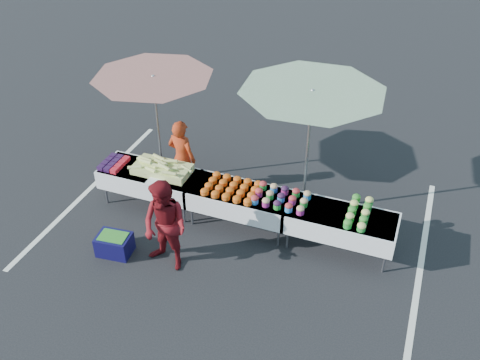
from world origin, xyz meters
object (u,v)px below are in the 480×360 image
(table_center, at_px, (240,199))
(customer, at_px, (165,226))
(table_left, at_px, (150,178))
(table_right, at_px, (341,222))
(umbrella_right, at_px, (312,102))
(umbrella_left, at_px, (154,86))
(vendor, at_px, (182,158))
(storage_bin, at_px, (114,244))

(table_center, height_order, customer, customer)
(table_left, relative_size, table_center, 1.00)
(table_center, bearing_deg, table_right, 0.00)
(table_center, relative_size, umbrella_right, 0.59)
(customer, height_order, umbrella_left, umbrella_left)
(vendor, xyz_separation_m, customer, (0.64, -1.93, 0.03))
(table_left, distance_m, table_center, 1.80)
(storage_bin, bearing_deg, umbrella_left, 90.47)
(table_left, height_order, vendor, vendor)
(table_right, xyz_separation_m, umbrella_right, (-0.84, 0.80, 1.71))
(table_right, distance_m, umbrella_left, 4.16)
(table_left, bearing_deg, table_right, 0.00)
(table_left, xyz_separation_m, customer, (1.06, -1.38, 0.24))
(table_left, height_order, table_right, same)
(customer, bearing_deg, table_left, 140.45)
(table_center, bearing_deg, vendor, 158.38)
(table_center, height_order, storage_bin, table_center)
(umbrella_right, bearing_deg, vendor, -173.92)
(table_left, xyz_separation_m, storage_bin, (0.07, -1.45, -0.39))
(vendor, relative_size, umbrella_right, 0.51)
(table_center, distance_m, storage_bin, 2.29)
(customer, xyz_separation_m, umbrella_right, (1.70, 2.18, 1.47))
(vendor, xyz_separation_m, umbrella_right, (2.35, 0.25, 1.49))
(umbrella_right, xyz_separation_m, storage_bin, (-2.69, -2.25, -2.10))
(customer, xyz_separation_m, storage_bin, (-0.99, -0.07, -0.63))
(umbrella_left, bearing_deg, umbrella_right, -0.00)
(storage_bin, bearing_deg, customer, -1.93)
(table_center, relative_size, customer, 1.13)
(table_center, bearing_deg, storage_bin, -140.05)
(umbrella_left, bearing_deg, table_left, -76.53)
(vendor, xyz_separation_m, umbrella_left, (-0.60, 0.25, 1.29))
(table_left, distance_m, vendor, 0.72)
(table_left, height_order, customer, customer)
(table_left, distance_m, table_right, 3.60)
(table_center, xyz_separation_m, table_right, (1.80, 0.00, 0.00))
(storage_bin, bearing_deg, table_center, 33.85)
(umbrella_left, height_order, storage_bin, umbrella_left)
(table_left, height_order, storage_bin, table_left)
(vendor, distance_m, umbrella_right, 2.79)
(table_right, bearing_deg, table_left, 180.00)
(table_right, height_order, umbrella_right, umbrella_right)
(storage_bin, bearing_deg, table_left, 86.57)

